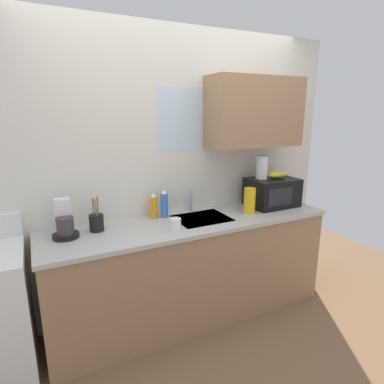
{
  "coord_description": "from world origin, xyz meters",
  "views": [
    {
      "loc": [
        -1.15,
        -2.3,
        1.81
      ],
      "look_at": [
        0.0,
        0.0,
        1.15
      ],
      "focal_mm": 30.08,
      "sensor_mm": 36.0,
      "label": 1
    }
  ],
  "objects_px": {
    "dish_soap_bottle_orange": "(154,206)",
    "coffee_maker": "(64,223)",
    "paper_towel_roll": "(262,167)",
    "utensil_crock": "(96,222)",
    "mug_white": "(176,224)",
    "dish_soap_bottle_blue": "(164,204)",
    "microwave": "(272,192)",
    "banana_bunch": "(277,175)",
    "cereal_canister": "(250,201)"
  },
  "relations": [
    {
      "from": "dish_soap_bottle_blue",
      "to": "dish_soap_bottle_orange",
      "type": "height_order",
      "value": "dish_soap_bottle_blue"
    },
    {
      "from": "banana_bunch",
      "to": "paper_towel_roll",
      "type": "distance_m",
      "value": 0.18
    },
    {
      "from": "dish_soap_bottle_orange",
      "to": "mug_white",
      "type": "relative_size",
      "value": 2.4
    },
    {
      "from": "dish_soap_bottle_orange",
      "to": "dish_soap_bottle_blue",
      "type": "bearing_deg",
      "value": -8.89
    },
    {
      "from": "banana_bunch",
      "to": "coffee_maker",
      "type": "height_order",
      "value": "banana_bunch"
    },
    {
      "from": "banana_bunch",
      "to": "dish_soap_bottle_blue",
      "type": "distance_m",
      "value": 1.14
    },
    {
      "from": "dish_soap_bottle_orange",
      "to": "coffee_maker",
      "type": "bearing_deg",
      "value": -172.24
    },
    {
      "from": "mug_white",
      "to": "paper_towel_roll",
      "type": "bearing_deg",
      "value": 13.4
    },
    {
      "from": "microwave",
      "to": "utensil_crock",
      "type": "distance_m",
      "value": 1.66
    },
    {
      "from": "coffee_maker",
      "to": "mug_white",
      "type": "bearing_deg",
      "value": -17.63
    },
    {
      "from": "banana_bunch",
      "to": "dish_soap_bottle_blue",
      "type": "bearing_deg",
      "value": 172.7
    },
    {
      "from": "banana_bunch",
      "to": "mug_white",
      "type": "xyz_separation_m",
      "value": [
        -1.16,
        -0.19,
        -0.26
      ]
    },
    {
      "from": "coffee_maker",
      "to": "mug_white",
      "type": "distance_m",
      "value": 0.82
    },
    {
      "from": "cereal_canister",
      "to": "coffee_maker",
      "type": "bearing_deg",
      "value": 174.16
    },
    {
      "from": "banana_bunch",
      "to": "dish_soap_bottle_orange",
      "type": "bearing_deg",
      "value": 172.58
    },
    {
      "from": "banana_bunch",
      "to": "utensil_crock",
      "type": "relative_size",
      "value": 0.75
    },
    {
      "from": "paper_towel_roll",
      "to": "coffee_maker",
      "type": "bearing_deg",
      "value": 179.73
    },
    {
      "from": "microwave",
      "to": "dish_soap_bottle_orange",
      "type": "xyz_separation_m",
      "value": [
        -1.16,
        0.16,
        -0.03
      ]
    },
    {
      "from": "cereal_canister",
      "to": "banana_bunch",
      "type": "bearing_deg",
      "value": 14.38
    },
    {
      "from": "dish_soap_bottle_orange",
      "to": "paper_towel_roll",
      "type": "bearing_deg",
      "value": -5.8
    },
    {
      "from": "dish_soap_bottle_blue",
      "to": "utensil_crock",
      "type": "bearing_deg",
      "value": -172.93
    },
    {
      "from": "dish_soap_bottle_orange",
      "to": "cereal_canister",
      "type": "height_order",
      "value": "cereal_canister"
    },
    {
      "from": "dish_soap_bottle_orange",
      "to": "mug_white",
      "type": "distance_m",
      "value": 0.36
    },
    {
      "from": "banana_bunch",
      "to": "cereal_canister",
      "type": "height_order",
      "value": "banana_bunch"
    },
    {
      "from": "coffee_maker",
      "to": "cereal_canister",
      "type": "bearing_deg",
      "value": -5.84
    },
    {
      "from": "paper_towel_roll",
      "to": "microwave",
      "type": "bearing_deg",
      "value": -27.38
    },
    {
      "from": "microwave",
      "to": "utensil_crock",
      "type": "bearing_deg",
      "value": 177.53
    },
    {
      "from": "banana_bunch",
      "to": "utensil_crock",
      "type": "height_order",
      "value": "banana_bunch"
    },
    {
      "from": "utensil_crock",
      "to": "dish_soap_bottle_orange",
      "type": "bearing_deg",
      "value": 9.98
    },
    {
      "from": "banana_bunch",
      "to": "microwave",
      "type": "bearing_deg",
      "value": -178.23
    },
    {
      "from": "microwave",
      "to": "cereal_canister",
      "type": "height_order",
      "value": "microwave"
    },
    {
      "from": "utensil_crock",
      "to": "mug_white",
      "type": "bearing_deg",
      "value": -25.24
    },
    {
      "from": "dish_soap_bottle_blue",
      "to": "utensil_crock",
      "type": "distance_m",
      "value": 0.6
    },
    {
      "from": "dish_soap_bottle_blue",
      "to": "banana_bunch",
      "type": "bearing_deg",
      "value": -7.3
    },
    {
      "from": "microwave",
      "to": "banana_bunch",
      "type": "bearing_deg",
      "value": 1.77
    },
    {
      "from": "banana_bunch",
      "to": "paper_towel_roll",
      "type": "relative_size",
      "value": 0.91
    },
    {
      "from": "paper_towel_roll",
      "to": "mug_white",
      "type": "relative_size",
      "value": 2.32
    },
    {
      "from": "paper_towel_roll",
      "to": "mug_white",
      "type": "distance_m",
      "value": 1.09
    },
    {
      "from": "dish_soap_bottle_blue",
      "to": "coffee_maker",
      "type": "bearing_deg",
      "value": -174.1
    },
    {
      "from": "banana_bunch",
      "to": "dish_soap_bottle_orange",
      "type": "relative_size",
      "value": 0.88
    },
    {
      "from": "banana_bunch",
      "to": "cereal_canister",
      "type": "bearing_deg",
      "value": -165.62
    },
    {
      "from": "mug_white",
      "to": "dish_soap_bottle_orange",
      "type": "bearing_deg",
      "value": 98.56
    },
    {
      "from": "banana_bunch",
      "to": "utensil_crock",
      "type": "xyz_separation_m",
      "value": [
        -1.71,
        0.07,
        -0.24
      ]
    },
    {
      "from": "mug_white",
      "to": "dish_soap_bottle_blue",
      "type": "bearing_deg",
      "value": 83.15
    },
    {
      "from": "microwave",
      "to": "dish_soap_bottle_blue",
      "type": "height_order",
      "value": "microwave"
    },
    {
      "from": "paper_towel_roll",
      "to": "cereal_canister",
      "type": "relative_size",
      "value": 0.94
    },
    {
      "from": "paper_towel_roll",
      "to": "dish_soap_bottle_orange",
      "type": "height_order",
      "value": "paper_towel_roll"
    },
    {
      "from": "coffee_maker",
      "to": "dish_soap_bottle_orange",
      "type": "xyz_separation_m",
      "value": [
        0.73,
        0.1,
        0.0
      ]
    },
    {
      "from": "dish_soap_bottle_blue",
      "to": "paper_towel_roll",
      "type": "bearing_deg",
      "value": -5.5
    },
    {
      "from": "dish_soap_bottle_orange",
      "to": "utensil_crock",
      "type": "xyz_separation_m",
      "value": [
        -0.5,
        -0.09,
        -0.04
      ]
    }
  ]
}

